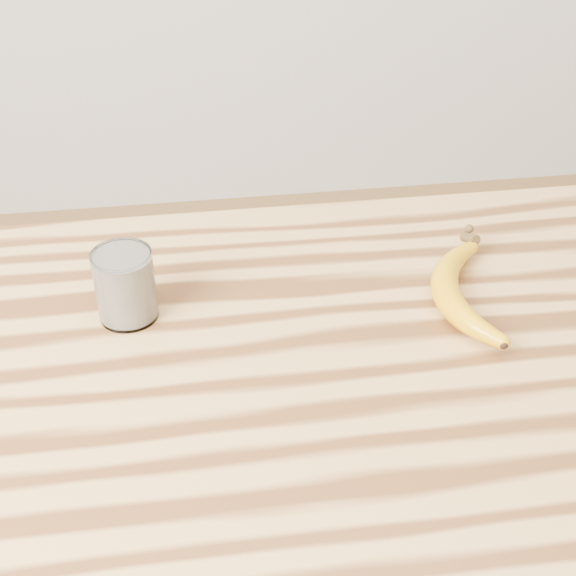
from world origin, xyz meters
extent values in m
cube|color=tan|center=(0.00, 0.00, 0.88)|extent=(1.20, 0.80, 0.04)
cylinder|color=brown|center=(0.54, 0.34, 0.43)|extent=(0.06, 0.06, 0.86)
cylinder|color=white|center=(-0.16, 0.18, 0.94)|extent=(0.07, 0.07, 0.09)
torus|color=white|center=(-0.16, 0.18, 0.98)|extent=(0.07, 0.07, 0.00)
cylinder|color=beige|center=(-0.16, 0.18, 0.94)|extent=(0.06, 0.06, 0.08)
camera|label=1|loc=(-0.07, -0.57, 1.47)|focal=50.00mm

